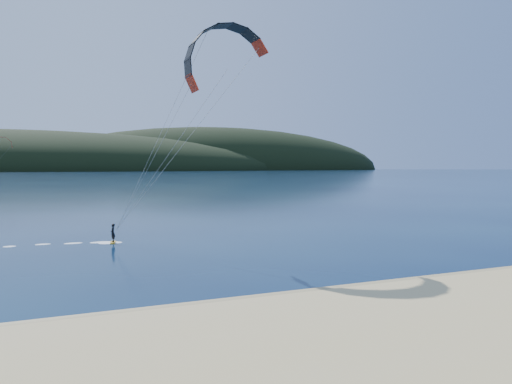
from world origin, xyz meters
The scene contains 5 objects.
ground centered at (0.00, 0.00, 0.00)m, with size 1800.00×1800.00×0.00m, color black.
wet_sand centered at (0.00, 4.50, 0.05)m, with size 220.00×2.50×0.10m.
headland centered at (0.63, 745.28, 0.00)m, with size 1200.00×310.00×140.00m.
kitesurfer_near centered at (3.01, 21.76, 13.87)m, with size 23.25×7.88×18.30m.
kitesurfer_far centered at (-24.68, 198.04, 13.95)m, with size 11.94×7.40×16.20m.
Camera 1 is at (-10.52, -16.75, 6.53)m, focal length 34.78 mm.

